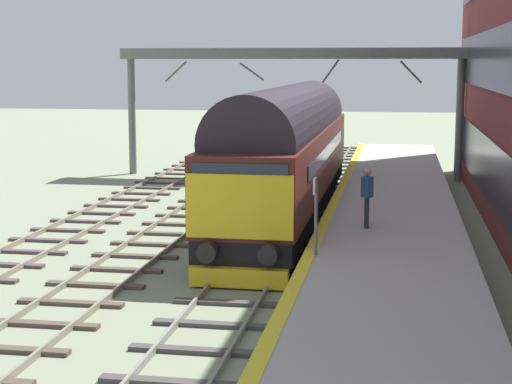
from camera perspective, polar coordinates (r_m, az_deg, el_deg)
The scene contains 9 objects.
ground_plane at distance 25.43m, azimuth 1.00°, elevation -3.59°, with size 140.00×140.00×0.00m, color gray.
track_main at distance 25.41m, azimuth 1.00°, elevation -3.47°, with size 2.50×60.00×0.15m.
track_adjacent_west at distance 26.17m, azimuth -6.65°, elevation -3.17°, with size 2.50×60.00×0.15m.
track_adjacent_far_west at distance 27.27m, azimuth -13.33°, elevation -2.86°, with size 2.50×60.00×0.15m.
station_platform at distance 25.04m, azimuth 9.18°, elevation -2.73°, with size 4.00×44.00×1.01m.
diesel_locomotive at distance 28.79m, azimuth 2.17°, elevation 2.86°, with size 2.74×18.16×4.68m.
platform_number_sign at distance 19.46m, azimuth 4.08°, elevation -0.80°, with size 0.10×0.44×1.81m.
waiting_passenger at distance 22.90m, azimuth 7.57°, elevation 0.02°, with size 0.36×0.51×1.64m.
overhead_footbridge at distance 39.93m, azimuth 2.38°, elevation 9.04°, with size 16.12×2.00×6.13m.
Camera 1 is at (3.75, -24.55, 5.46)m, focal length 58.74 mm.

